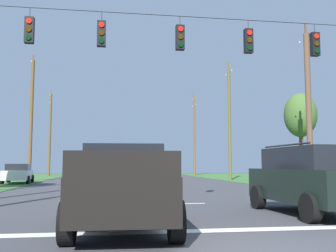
% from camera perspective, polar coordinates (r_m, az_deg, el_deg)
% --- Properties ---
extents(ground_plane, '(120.00, 120.00, 0.00)m').
position_cam_1_polar(ground_plane, '(7.11, 11.78, -17.44)').
color(ground_plane, '#3D3D42').
extents(stop_bar_stripe, '(15.22, 0.45, 0.01)m').
position_cam_1_polar(stop_bar_stripe, '(9.09, 6.98, -14.88)').
color(stop_bar_stripe, white).
rests_on(stop_bar_stripe, ground).
extents(lane_dash_0, '(2.50, 0.15, 0.01)m').
position_cam_1_polar(lane_dash_0, '(14.91, 0.64, -11.28)').
color(lane_dash_0, white).
rests_on(lane_dash_0, ground).
extents(lane_dash_1, '(2.50, 0.15, 0.01)m').
position_cam_1_polar(lane_dash_1, '(21.70, -2.34, -9.51)').
color(lane_dash_1, white).
rests_on(lane_dash_1, ground).
extents(lane_dash_2, '(2.50, 0.15, 0.01)m').
position_cam_1_polar(lane_dash_2, '(28.91, -3.94, -8.54)').
color(lane_dash_2, white).
rests_on(lane_dash_2, ground).
extents(overhead_signal_span, '(17.79, 0.31, 7.69)m').
position_cam_1_polar(overhead_signal_span, '(14.60, 0.87, 5.89)').
color(overhead_signal_span, brown).
rests_on(overhead_signal_span, ground).
extents(pickup_truck, '(2.47, 5.48, 1.95)m').
position_cam_1_polar(pickup_truck, '(9.34, -6.51, -8.68)').
color(pickup_truck, black).
rests_on(pickup_truck, ground).
extents(suv_black, '(2.32, 4.85, 2.05)m').
position_cam_1_polar(suv_black, '(12.43, 20.17, -7.18)').
color(suv_black, black).
rests_on(suv_black, ground).
extents(distant_car_crossing_white, '(2.28, 4.42, 1.52)m').
position_cam_1_polar(distant_car_crossing_white, '(32.40, -21.04, -6.47)').
color(distant_car_crossing_white, silver).
rests_on(distant_car_crossing_white, ground).
extents(utility_pole_mid_right, '(0.34, 1.72, 9.98)m').
position_cam_1_polar(utility_pole_mid_right, '(24.60, 19.86, 2.47)').
color(utility_pole_mid_right, brown).
rests_on(utility_pole_mid_right, ground).
extents(utility_pole_far_right, '(0.27, 1.97, 11.37)m').
position_cam_1_polar(utility_pole_far_right, '(37.63, 8.98, 0.58)').
color(utility_pole_far_right, brown).
rests_on(utility_pole_far_right, ground).
extents(utility_pole_near_left, '(0.30, 1.83, 11.38)m').
position_cam_1_polar(utility_pole_near_left, '(53.61, 3.85, -1.12)').
color(utility_pole_near_left, brown).
rests_on(utility_pole_near_left, ground).
extents(utility_pole_distant_right, '(0.31, 1.62, 11.54)m').
position_cam_1_polar(utility_pole_distant_right, '(37.36, -19.35, 1.07)').
color(utility_pole_distant_right, brown).
rests_on(utility_pole_distant_right, ground).
extents(utility_pole_distant_left, '(0.31, 1.64, 11.06)m').
position_cam_1_polar(utility_pole_distant_left, '(51.92, -16.86, -0.97)').
color(utility_pole_distant_left, brown).
rests_on(utility_pole_distant_left, ground).
extents(tree_roadside_right, '(2.47, 2.47, 6.94)m').
position_cam_1_polar(tree_roadside_right, '(31.53, 18.76, 1.42)').
color(tree_roadside_right, brown).
rests_on(tree_roadside_right, ground).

